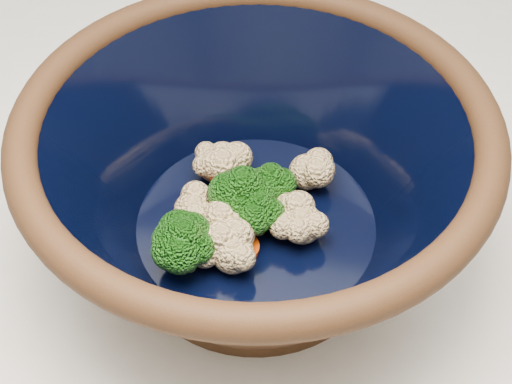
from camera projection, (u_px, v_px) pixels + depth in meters
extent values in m
cylinder|color=black|center=(256.00, 243.00, 0.57)|extent=(0.20, 0.20, 0.01)
torus|color=black|center=(256.00, 124.00, 0.47)|extent=(0.33, 0.33, 0.02)
cylinder|color=black|center=(256.00, 223.00, 0.55)|extent=(0.19, 0.19, 0.00)
cylinder|color=#608442|center=(271.00, 196.00, 0.56)|extent=(0.01, 0.01, 0.02)
ellipsoid|color=#206413|center=(271.00, 178.00, 0.54)|extent=(0.03, 0.03, 0.03)
cylinder|color=#608442|center=(259.00, 224.00, 0.54)|extent=(0.01, 0.01, 0.02)
ellipsoid|color=#206413|center=(259.00, 206.00, 0.52)|extent=(0.04, 0.04, 0.03)
cylinder|color=#608442|center=(182.00, 257.00, 0.51)|extent=(0.01, 0.01, 0.02)
ellipsoid|color=#206413|center=(179.00, 237.00, 0.50)|extent=(0.04, 0.04, 0.03)
cylinder|color=#608442|center=(188.00, 258.00, 0.51)|extent=(0.01, 0.01, 0.02)
ellipsoid|color=#206413|center=(185.00, 238.00, 0.50)|extent=(0.04, 0.04, 0.04)
cylinder|color=#608442|center=(244.00, 210.00, 0.54)|extent=(0.01, 0.01, 0.02)
ellipsoid|color=#206413|center=(243.00, 187.00, 0.52)|extent=(0.05, 0.05, 0.04)
sphere|color=#F7E6AA|center=(286.00, 221.00, 0.53)|extent=(0.03, 0.03, 0.03)
sphere|color=#F7E6AA|center=(215.00, 163.00, 0.57)|extent=(0.03, 0.03, 0.03)
sphere|color=#F7E6AA|center=(237.00, 223.00, 0.53)|extent=(0.03, 0.03, 0.03)
sphere|color=#F7E6AA|center=(302.00, 224.00, 0.53)|extent=(0.03, 0.03, 0.03)
sphere|color=#F7E6AA|center=(202.00, 248.00, 0.52)|extent=(0.03, 0.03, 0.03)
sphere|color=#F7E6AA|center=(233.00, 253.00, 0.51)|extent=(0.03, 0.03, 0.03)
sphere|color=#F7E6AA|center=(193.00, 211.00, 0.54)|extent=(0.03, 0.03, 0.03)
sphere|color=#F7E6AA|center=(228.00, 170.00, 0.57)|extent=(0.03, 0.03, 0.03)
sphere|color=#F7E6AA|center=(307.00, 172.00, 0.57)|extent=(0.03, 0.03, 0.03)
cylinder|color=#DE3F09|center=(222.00, 246.00, 0.53)|extent=(0.03, 0.03, 0.01)
cylinder|color=#DE3F09|center=(224.00, 195.00, 0.56)|extent=(0.03, 0.03, 0.01)
cylinder|color=#DE3F09|center=(199.00, 220.00, 0.54)|extent=(0.03, 0.03, 0.01)
cylinder|color=#DE3F09|center=(240.00, 247.00, 0.53)|extent=(0.03, 0.03, 0.01)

